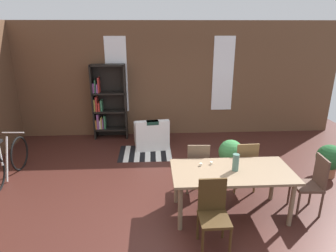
# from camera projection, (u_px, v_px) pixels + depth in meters

# --- Properties ---
(ground_plane) EXTENTS (10.39, 10.39, 0.00)m
(ground_plane) POSITION_uv_depth(u_px,v_px,m) (184.00, 207.00, 4.90)
(ground_plane) COLOR #3E1D18
(back_wall_brick) EXTENTS (8.99, 0.12, 3.00)m
(back_wall_brick) POSITION_uv_depth(u_px,v_px,m) (170.00, 80.00, 7.81)
(back_wall_brick) COLOR brown
(back_wall_brick) RESTS_ON ground
(window_pane_0) EXTENTS (0.55, 0.02, 1.95)m
(window_pane_0) POSITION_uv_depth(u_px,v_px,m) (117.00, 75.00, 7.62)
(window_pane_0) COLOR white
(window_pane_1) EXTENTS (0.55, 0.02, 1.95)m
(window_pane_1) POSITION_uv_depth(u_px,v_px,m) (223.00, 74.00, 7.77)
(window_pane_1) COLOR white
(dining_table) EXTENTS (1.85, 0.91, 0.76)m
(dining_table) POSITION_uv_depth(u_px,v_px,m) (232.00, 175.00, 4.53)
(dining_table) COLOR #7A634B
(dining_table) RESTS_ON ground
(vase_on_table) EXTENTS (0.10, 0.10, 0.27)m
(vase_on_table) POSITION_uv_depth(u_px,v_px,m) (236.00, 162.00, 4.46)
(vase_on_table) COLOR #4C7266
(vase_on_table) RESTS_ON dining_table
(tealight_candle_0) EXTENTS (0.04, 0.04, 0.04)m
(tealight_candle_0) POSITION_uv_depth(u_px,v_px,m) (201.00, 165.00, 4.64)
(tealight_candle_0) COLOR silver
(tealight_candle_0) RESTS_ON dining_table
(tealight_candle_1) EXTENTS (0.04, 0.04, 0.04)m
(tealight_candle_1) POSITION_uv_depth(u_px,v_px,m) (211.00, 163.00, 4.69)
(tealight_candle_1) COLOR silver
(tealight_candle_1) RESTS_ON dining_table
(dining_chair_far_right) EXTENTS (0.42, 0.42, 0.95)m
(dining_chair_far_right) POSITION_uv_depth(u_px,v_px,m) (244.00, 164.00, 5.25)
(dining_chair_far_right) COLOR brown
(dining_chair_far_right) RESTS_ON ground
(dining_chair_near_left) EXTENTS (0.41, 0.41, 0.95)m
(dining_chair_near_left) POSITION_uv_depth(u_px,v_px,m) (213.00, 212.00, 3.91)
(dining_chair_near_left) COLOR #3C2913
(dining_chair_near_left) RESTS_ON ground
(dining_chair_far_left) EXTENTS (0.42, 0.42, 0.95)m
(dining_chair_far_left) POSITION_uv_depth(u_px,v_px,m) (198.00, 166.00, 5.20)
(dining_chair_far_left) COLOR brown
(dining_chair_far_left) RESTS_ON ground
(dining_chair_head_right) EXTENTS (0.42, 0.42, 0.95)m
(dining_chair_head_right) POSITION_uv_depth(u_px,v_px,m) (312.00, 182.00, 4.64)
(dining_chair_head_right) COLOR #50362C
(dining_chair_head_right) RESTS_ON ground
(bookshelf_tall) EXTENTS (0.87, 0.33, 1.95)m
(bookshelf_tall) POSITION_uv_depth(u_px,v_px,m) (107.00, 103.00, 7.66)
(bookshelf_tall) COLOR black
(bookshelf_tall) RESTS_ON ground
(armchair_white) EXTENTS (0.89, 0.89, 0.75)m
(armchair_white) POSITION_uv_depth(u_px,v_px,m) (151.00, 136.00, 7.28)
(armchair_white) COLOR silver
(armchair_white) RESTS_ON ground
(bicycle_second) EXTENTS (0.44, 1.68, 0.90)m
(bicycle_second) POSITION_uv_depth(u_px,v_px,m) (8.00, 163.00, 5.65)
(bicycle_second) COLOR black
(bicycle_second) RESTS_ON ground
(potted_plant_by_shelf) EXTENTS (0.51, 0.51, 0.63)m
(potted_plant_by_shelf) POSITION_uv_depth(u_px,v_px,m) (231.00, 153.00, 6.13)
(potted_plant_by_shelf) COLOR silver
(potted_plant_by_shelf) RESTS_ON ground
(potted_plant_corner) EXTENTS (0.51, 0.51, 0.65)m
(potted_plant_corner) POSITION_uv_depth(u_px,v_px,m) (329.00, 159.00, 5.80)
(potted_plant_corner) COLOR #9E6042
(potted_plant_corner) RESTS_ON ground
(striped_rug) EXTENTS (1.23, 0.94, 0.01)m
(striped_rug) POSITION_uv_depth(u_px,v_px,m) (145.00, 153.00, 6.95)
(striped_rug) COLOR black
(striped_rug) RESTS_ON ground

